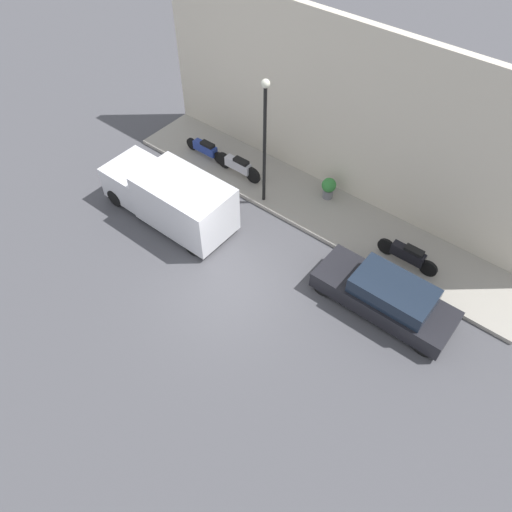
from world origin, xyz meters
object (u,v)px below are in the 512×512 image
object	(u,v)px
scooter_silver	(238,166)
streetlamp	(265,133)
potted_plant	(329,187)
motorcycle_blue	(205,148)
parked_car	(386,296)
delivery_van	(169,196)
motorcycle_black	(408,255)

from	to	relation	value
scooter_silver	streetlamp	size ratio (longest dim) A/B	0.44
potted_plant	motorcycle_blue	bearing A→B (deg)	101.20
motorcycle_blue	potted_plant	size ratio (longest dim) A/B	2.38
scooter_silver	streetlamp	xyz separation A→B (m)	(-0.50, -1.64, 2.50)
parked_car	scooter_silver	distance (m)	7.81
parked_car	streetlamp	bearing A→B (deg)	75.62
motorcycle_blue	potted_plant	xyz separation A→B (m)	(1.03, -5.22, 0.09)
parked_car	scooter_silver	bearing A→B (deg)	75.05
scooter_silver	delivery_van	bearing A→B (deg)	171.32
potted_plant	motorcycle_black	bearing A→B (deg)	-106.57
streetlamp	delivery_van	bearing A→B (deg)	141.57
motorcycle_blue	potted_plant	world-z (taller)	potted_plant
motorcycle_blue	motorcycle_black	size ratio (longest dim) A/B	0.95
delivery_van	scooter_silver	bearing A→B (deg)	-8.68
delivery_van	motorcycle_blue	size ratio (longest dim) A/B	2.52
delivery_van	streetlamp	size ratio (longest dim) A/B	1.05
delivery_van	scooter_silver	size ratio (longest dim) A/B	2.38
motorcycle_blue	potted_plant	bearing A→B (deg)	-78.80
motorcycle_black	potted_plant	bearing A→B (deg)	73.43
motorcycle_blue	parked_car	bearing A→B (deg)	-102.53
streetlamp	potted_plant	xyz separation A→B (m)	(1.59, -1.79, -2.47)
scooter_silver	potted_plant	size ratio (longest dim) A/B	2.52
parked_car	motorcycle_blue	world-z (taller)	parked_car
potted_plant	scooter_silver	bearing A→B (deg)	107.64
delivery_van	scooter_silver	distance (m)	3.25
parked_car	delivery_van	world-z (taller)	delivery_van
parked_car	streetlamp	world-z (taller)	streetlamp
scooter_silver	motorcycle_blue	bearing A→B (deg)	88.13
delivery_van	potted_plant	size ratio (longest dim) A/B	6.01
motorcycle_blue	streetlamp	size ratio (longest dim) A/B	0.42
motorcycle_black	motorcycle_blue	bearing A→B (deg)	89.32
motorcycle_blue	motorcycle_black	distance (m)	9.06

